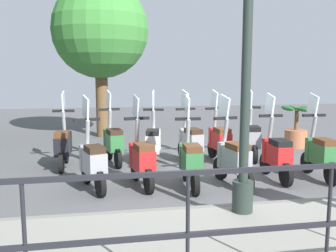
{
  "coord_description": "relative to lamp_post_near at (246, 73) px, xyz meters",
  "views": [
    {
      "loc": [
        -6.75,
        1.75,
        1.92
      ],
      "look_at": [
        0.2,
        0.5,
        0.9
      ],
      "focal_mm": 40.0,
      "sensor_mm": 36.0,
      "label": 1
    }
  ],
  "objects": [
    {
      "name": "scooter_near_5",
      "position": [
        1.72,
        1.91,
        -1.43
      ],
      "size": [
        1.2,
        0.54,
        1.54
      ],
      "rotation": [
        0.0,
        0.0,
        0.29
      ],
      "color": "black",
      "rests_on": "ground_plane"
    },
    {
      "name": "scooter_far_0",
      "position": [
        3.33,
        -1.51,
        -1.43
      ],
      "size": [
        1.22,
        0.51,
        1.54
      ],
      "rotation": [
        0.0,
        0.0,
        -0.23
      ],
      "color": "black",
      "rests_on": "ground_plane"
    },
    {
      "name": "potted_palm",
      "position": [
        4.41,
        -3.17,
        -1.47
      ],
      "size": [
        1.06,
        0.66,
        1.05
      ],
      "color": "#9E5B3D",
      "rests_on": "ground_plane"
    },
    {
      "name": "promenade_walkway",
      "position": [
        -0.75,
        0.0,
        -1.84
      ],
      "size": [
        2.2,
        20.0,
        0.15
      ],
      "color": "gray",
      "rests_on": "ground_plane"
    },
    {
      "name": "scooter_far_3",
      "position": [
        3.22,
        0.71,
        -1.43
      ],
      "size": [
        1.22,
        0.48,
        1.54
      ],
      "rotation": [
        0.0,
        0.0,
        -0.18
      ],
      "color": "black",
      "rests_on": "ground_plane"
    },
    {
      "name": "lamp_post_near",
      "position": [
        0.0,
        0.0,
        0.0
      ],
      "size": [
        0.26,
        0.9,
        4.0
      ],
      "color": "#232D28",
      "rests_on": "promenade_walkway"
    },
    {
      "name": "scooter_far_4",
      "position": [
        3.42,
        1.52,
        -1.43
      ],
      "size": [
        1.22,
        0.49,
        1.54
      ],
      "rotation": [
        0.0,
        0.0,
        0.2
      ],
      "color": "black",
      "rests_on": "ground_plane"
    },
    {
      "name": "scooter_far_2",
      "position": [
        3.23,
        -0.09,
        -1.43
      ],
      "size": [
        1.22,
        0.48,
        1.54
      ],
      "rotation": [
        0.0,
        0.0,
        0.18
      ],
      "color": "black",
      "rests_on": "ground_plane"
    },
    {
      "name": "scooter_near_0",
      "position": [
        1.64,
        -2.1,
        -1.43
      ],
      "size": [
        1.23,
        0.44,
        1.54
      ],
      "rotation": [
        0.0,
        0.0,
        -0.04
      ],
      "color": "black",
      "rests_on": "ground_plane"
    },
    {
      "name": "scooter_near_4",
      "position": [
        1.75,
        1.11,
        -1.43
      ],
      "size": [
        1.23,
        0.47,
        1.54
      ],
      "rotation": [
        0.0,
        0.0,
        0.17
      ],
      "color": "black",
      "rests_on": "ground_plane"
    },
    {
      "name": "scooter_far_5",
      "position": [
        3.27,
        2.52,
        -1.43
      ],
      "size": [
        1.23,
        0.44,
        1.54
      ],
      "rotation": [
        0.0,
        0.0,
        -0.02
      ],
      "color": "black",
      "rests_on": "ground_plane"
    },
    {
      "name": "scooter_near_3",
      "position": [
        1.53,
        0.32,
        -1.43
      ],
      "size": [
        1.23,
        0.44,
        1.54
      ],
      "rotation": [
        0.0,
        0.0,
        -0.05
      ],
      "color": "black",
      "rests_on": "ground_plane"
    },
    {
      "name": "fence_railing",
      "position": [
        -1.8,
        0.0,
        -1.02
      ],
      "size": [
        0.04,
        16.03,
        1.07
      ],
      "color": "black",
      "rests_on": "promenade_walkway"
    },
    {
      "name": "scooter_near_2",
      "position": [
        1.52,
        -0.42,
        -1.43
      ],
      "size": [
        1.22,
        0.48,
        1.54
      ],
      "rotation": [
        0.0,
        0.0,
        0.19
      ],
      "color": "black",
      "rests_on": "ground_plane"
    },
    {
      "name": "scooter_near_1",
      "position": [
        1.72,
        -1.29,
        -1.43
      ],
      "size": [
        1.23,
        0.44,
        1.54
      ],
      "rotation": [
        0.0,
        0.0,
        -0.02
      ],
      "color": "black",
      "rests_on": "ground_plane"
    },
    {
      "name": "ground_plane",
      "position": [
        2.4,
        0.0,
        -1.91
      ],
      "size": [
        28.0,
        28.0,
        0.0
      ],
      "primitive_type": "plane",
      "color": "#4C4C4F"
    },
    {
      "name": "tree_distant",
      "position": [
        6.92,
        1.72,
        1.19
      ],
      "size": [
        2.8,
        2.8,
        4.53
      ],
      "color": "brown",
      "rests_on": "ground_plane"
    },
    {
      "name": "scooter_far_1",
      "position": [
        3.21,
        -0.73,
        -1.43
      ],
      "size": [
        1.23,
        0.44,
        1.54
      ],
      "rotation": [
        0.0,
        0.0,
        0.06
      ],
      "color": "black",
      "rests_on": "ground_plane"
    }
  ]
}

